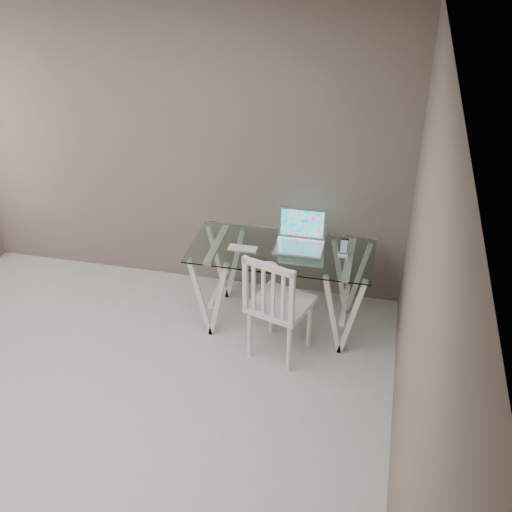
# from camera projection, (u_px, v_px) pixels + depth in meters

# --- Properties ---
(room) EXTENTS (4.50, 4.52, 2.71)m
(room) POSITION_uv_depth(u_px,v_px,m) (41.00, 234.00, 3.52)
(room) COLOR #B4B1AD
(room) RESTS_ON ground
(desk) EXTENTS (1.50, 0.70, 0.75)m
(desk) POSITION_uv_depth(u_px,v_px,m) (281.00, 286.00, 5.43)
(desk) COLOR silver
(desk) RESTS_ON ground
(chair) EXTENTS (0.55, 0.55, 0.97)m
(chair) POSITION_uv_depth(u_px,v_px,m) (276.00, 303.00, 4.98)
(chair) COLOR white
(chair) RESTS_ON ground
(laptop) EXTENTS (0.40, 0.33, 0.28)m
(laptop) POSITION_uv_depth(u_px,v_px,m) (300.00, 237.00, 5.28)
(laptop) COLOR silver
(laptop) RESTS_ON desk
(keyboard) EXTENTS (0.25, 0.11, 0.01)m
(keyboard) POSITION_uv_depth(u_px,v_px,m) (243.00, 248.00, 5.26)
(keyboard) COLOR silver
(keyboard) RESTS_ON desk
(mouse) EXTENTS (0.12, 0.07, 0.04)m
(mouse) POSITION_uv_depth(u_px,v_px,m) (270.00, 264.00, 5.02)
(mouse) COLOR silver
(mouse) RESTS_ON desk
(phone_dock) EXTENTS (0.08, 0.08, 0.14)m
(phone_dock) POSITION_uv_depth(u_px,v_px,m) (344.00, 251.00, 5.15)
(phone_dock) COLOR white
(phone_dock) RESTS_ON desk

